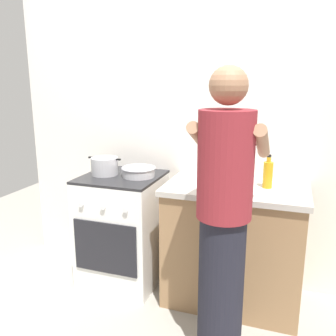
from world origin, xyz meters
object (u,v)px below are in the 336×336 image
object	(u,v)px
mixing_bowl	(139,171)
person	(223,223)
oil_bottle	(268,174)
pot	(105,166)
stove_range	(123,229)
utensil_crock	(214,166)

from	to	relation	value
mixing_bowl	person	xyz separation A→B (m)	(0.78, -0.63, -0.08)
oil_bottle	pot	bearing A→B (deg)	-178.05
pot	person	size ratio (longest dim) A/B	0.16
stove_range	oil_bottle	size ratio (longest dim) A/B	3.83
mixing_bowl	pot	bearing A→B (deg)	-174.07
mixing_bowl	oil_bottle	bearing A→B (deg)	0.80
utensil_crock	oil_bottle	bearing A→B (deg)	-17.51
pot	person	bearing A→B (deg)	-29.57
stove_range	oil_bottle	world-z (taller)	oil_bottle
mixing_bowl	oil_bottle	size ratio (longest dim) A/B	1.14
mixing_bowl	oil_bottle	xyz separation A→B (m)	(0.97, 0.01, 0.06)
pot	oil_bottle	size ratio (longest dim) A/B	1.19
utensil_crock	pot	bearing A→B (deg)	-168.61
pot	oil_bottle	world-z (taller)	oil_bottle
person	utensil_crock	bearing A→B (deg)	105.79
utensil_crock	oil_bottle	distance (m)	0.42
pot	oil_bottle	bearing A→B (deg)	1.95
oil_bottle	person	world-z (taller)	person
utensil_crock	oil_bottle	world-z (taller)	utensil_crock
stove_range	mixing_bowl	xyz separation A→B (m)	(0.14, 0.02, 0.49)
stove_range	person	world-z (taller)	person
utensil_crock	oil_bottle	xyz separation A→B (m)	(0.40, -0.13, 0.00)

